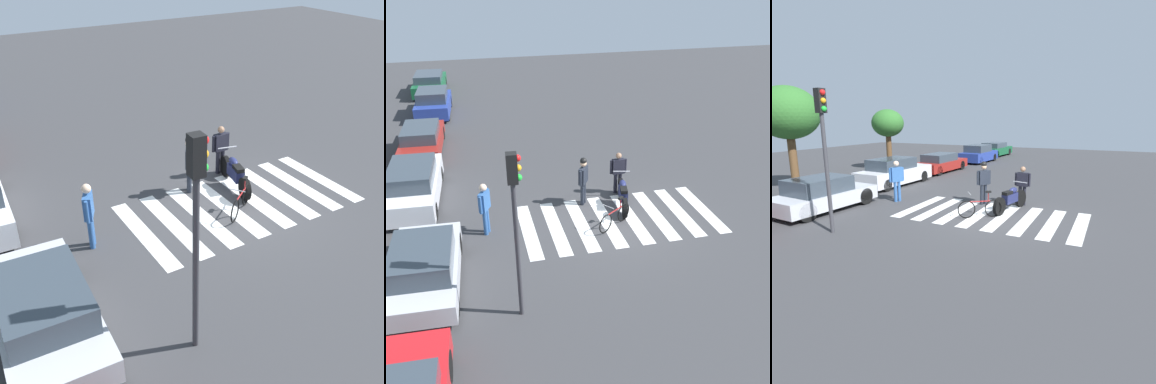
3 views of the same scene
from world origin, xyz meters
The scene contains 13 objects.
ground_plane centered at (0.00, 0.00, 0.00)m, with size 60.00×60.00×0.00m, color #38383A.
police_motorcycle centered at (0.91, -0.44, 0.47)m, with size 2.26×0.81×1.06m.
leaning_bicycle centered at (-0.41, 0.29, 0.37)m, with size 1.00×1.38×0.99m.
officer_on_foot centered at (1.98, -0.61, 0.93)m, with size 0.22×0.66×1.63m.
officer_by_motorcycle centered at (1.42, 0.91, 1.06)m, with size 0.58×0.44×1.83m.
pedestrian_bystander centered at (0.22, 4.49, 1.04)m, with size 0.65×0.40×1.79m.
crosswalk_stripes centered at (0.00, 0.00, 0.00)m, with size 3.49×6.75×0.01m.
car_silver_sedan centered at (-2.16, 6.31, 0.64)m, with size 4.12×2.02×1.33m.
car_white_van centered at (3.12, 6.87, 0.70)m, with size 4.66×1.96×1.49m.
car_maroon_wagon centered at (8.20, 6.82, 0.61)m, with size 4.52×1.95×1.26m.
car_blue_hatchback centered at (13.96, 6.44, 0.70)m, with size 4.11×2.01×1.47m.
car_green_compact centered at (18.98, 6.80, 0.65)m, with size 4.72×2.12×1.34m.
traffic_light_pole centered at (-3.90, 3.91, 2.94)m, with size 0.26×0.34×4.40m.
Camera 2 is at (-13.10, 4.78, 8.13)m, focal length 43.32 mm.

